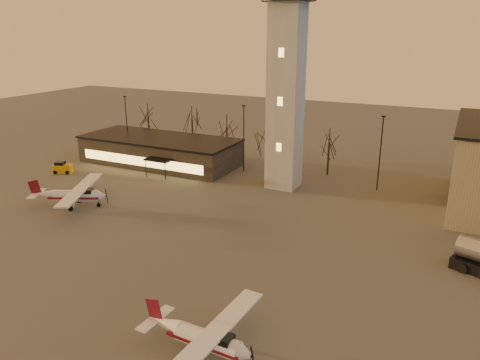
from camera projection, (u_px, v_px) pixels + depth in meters
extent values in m
plane|color=#43403D|center=(154.00, 289.00, 39.21)|extent=(220.00, 220.00, 0.00)
cube|color=gray|center=(286.00, 99.00, 61.13)|extent=(4.00, 4.00, 24.00)
cylinder|color=black|center=(289.00, 0.00, 57.37)|extent=(6.80, 6.80, 0.30)
cube|color=black|center=(160.00, 151.00, 75.13)|extent=(25.00, 10.00, 4.00)
cube|color=black|center=(159.00, 138.00, 74.46)|extent=(25.40, 10.40, 0.30)
cube|color=#F7C756|center=(141.00, 161.00, 70.96)|extent=(22.00, 0.08, 1.40)
cube|color=black|center=(158.00, 160.00, 68.14)|extent=(4.00, 2.00, 0.20)
cylinder|color=black|center=(127.00, 126.00, 79.25)|extent=(0.16, 0.16, 10.00)
cube|color=black|center=(125.00, 96.00, 77.69)|extent=(0.50, 0.25, 0.18)
cylinder|color=black|center=(244.00, 139.00, 70.05)|extent=(0.16, 0.16, 10.00)
cube|color=black|center=(244.00, 106.00, 68.49)|extent=(0.50, 0.25, 0.18)
cylinder|color=black|center=(380.00, 154.00, 61.69)|extent=(0.16, 0.16, 10.00)
cube|color=black|center=(384.00, 116.00, 60.13)|extent=(0.50, 0.25, 0.18)
cylinder|color=black|center=(149.00, 132.00, 85.04)|extent=(0.28, 0.28, 5.74)
cylinder|color=black|center=(227.00, 142.00, 78.42)|extent=(0.28, 0.28, 5.25)
cylinder|color=black|center=(267.00, 151.00, 71.10)|extent=(0.28, 0.28, 6.16)
cylinder|color=black|center=(328.00, 158.00, 69.23)|extent=(0.28, 0.28, 4.97)
cylinder|color=black|center=(192.00, 134.00, 83.42)|extent=(0.28, 0.28, 5.60)
cylinder|color=silver|center=(208.00, 341.00, 30.75)|extent=(4.72, 1.55, 1.32)
cone|color=silver|center=(245.00, 354.00, 29.49)|extent=(0.97, 1.30, 1.26)
cone|color=silver|center=(166.00, 323.00, 32.29)|extent=(2.49, 1.24, 1.12)
cube|color=black|center=(221.00, 340.00, 30.14)|extent=(1.57, 1.14, 0.71)
cube|color=#580C1C|center=(206.00, 340.00, 30.86)|extent=(5.54, 1.63, 0.22)
cube|color=silver|center=(215.00, 333.00, 30.27)|extent=(2.07, 11.22, 0.14)
cube|color=silver|center=(156.00, 318.00, 32.68)|extent=(1.08, 3.39, 0.08)
cube|color=#580C1C|center=(154.00, 309.00, 32.50)|extent=(1.41, 0.15, 1.72)
cylinder|color=silver|center=(77.00, 196.00, 56.88)|extent=(5.35, 3.55, 1.47)
cone|color=silver|center=(102.00, 196.00, 56.84)|extent=(1.52, 1.71, 1.41)
cone|color=silver|center=(45.00, 194.00, 56.89)|extent=(2.99, 2.29, 1.25)
cube|color=black|center=(85.00, 192.00, 56.71)|extent=(2.05, 1.80, 0.79)
cube|color=#580C12|center=(75.00, 196.00, 56.90)|extent=(6.19, 3.98, 0.25)
cube|color=silver|center=(80.00, 189.00, 56.60)|extent=(6.85, 12.01, 0.16)
cube|color=silver|center=(36.00, 193.00, 56.87)|extent=(2.52, 3.82, 0.09)
cube|color=#580C12|center=(35.00, 187.00, 56.62)|extent=(1.46, 0.75, 1.92)
cube|color=#D1920C|center=(63.00, 169.00, 70.66)|extent=(3.10, 2.42, 1.28)
cube|color=black|center=(60.00, 164.00, 70.45)|extent=(1.68, 1.68, 0.73)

